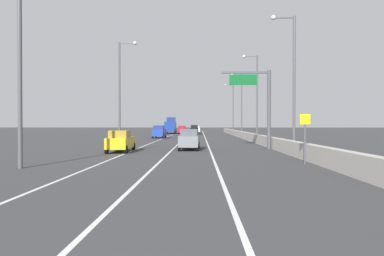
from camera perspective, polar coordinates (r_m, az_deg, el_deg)
The scene contains 20 objects.
ground_plane at distance 67.13m, azimuth 0.74°, elevation -1.38°, with size 320.00×320.00×0.00m, color #38383A.
lane_stripe_left at distance 58.44m, azimuth -4.73°, elevation -1.69°, with size 0.16×130.00×0.00m, color silver.
lane_stripe_center at distance 58.19m, azimuth -1.30°, elevation -1.70°, with size 0.16×130.00×0.00m, color silver.
lane_stripe_right at distance 58.14m, azimuth 2.15°, elevation -1.70°, with size 0.16×130.00×0.00m, color silver.
jersey_barrier_right at distance 43.72m, azimuth 10.69°, elevation -1.79°, with size 0.60×120.00×1.10m, color #B2ADA3.
overhead_sign_gantry at distance 35.00m, azimuth 10.86°, elevation 4.44°, with size 4.68×0.36×7.50m.
speed_advisory_sign at distance 22.57m, azimuth 17.40°, elevation -1.05°, with size 0.60×0.11×3.00m.
lamp_post_right_second at distance 32.71m, azimuth 15.43°, elevation 8.13°, with size 2.14×0.44×11.82m.
lamp_post_right_third at distance 50.26m, azimuth 9.99°, elevation 5.53°, with size 2.14×0.44×11.82m.
lamp_post_right_fourth at distance 68.11m, azimuth 7.65°, elevation 4.27°, with size 2.14×0.44×11.82m.
lamp_post_right_fifth at distance 86.05m, azimuth 6.36°, elevation 3.52°, with size 2.14×0.44×11.82m.
lamp_post_left_near at distance 22.03m, azimuth -25.02°, elevation 11.75°, with size 2.14×0.44×11.82m.
lamp_post_left_mid at distance 42.23m, azimuth -11.09°, elevation 6.46°, with size 2.14×0.44×11.82m.
car_yellow_0 at distance 31.69m, azimuth -11.19°, elevation -2.04°, with size 1.84×4.79×1.86m.
car_white_1 at distance 91.52m, azimuth 0.69°, elevation -0.23°, with size 1.91×4.09×1.93m.
car_blue_2 at distance 61.22m, azimuth -5.21°, elevation -0.59°, with size 1.99×4.55×2.14m.
car_red_3 at distance 86.04m, azimuth -1.58°, elevation -0.29°, with size 1.96×4.37×1.93m.
car_gray_4 at distance 33.64m, azimuth -0.43°, elevation -1.81°, with size 1.93×4.60×1.93m.
car_black_5 at distance 80.08m, azimuth 0.36°, elevation -0.29°, with size 1.88×4.79×2.14m.
box_truck at distance 88.64m, azimuth -3.39°, elevation 0.30°, with size 2.57×8.76×4.00m.
Camera 1 is at (0.55, -3.08, 2.44)m, focal length 33.79 mm.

